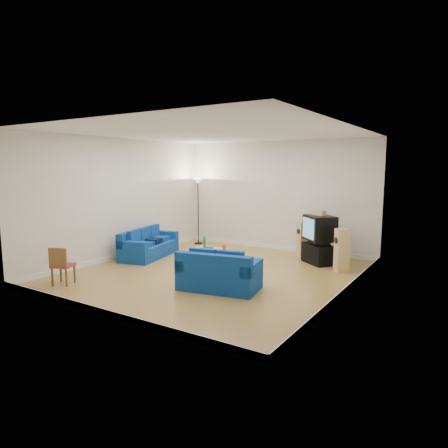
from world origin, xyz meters
The scene contains 16 objects.
room centered at (0.00, 0.00, 1.54)m, with size 6.01×6.51×3.21m.
sofa_three_seat centered at (-2.50, 0.43, 0.28)m, with size 1.28×2.09×0.75m.
sofa_loveseat centered at (0.79, -1.04, 0.30)m, with size 1.70×1.16×0.78m.
coffee_table centered at (-0.45, 0.54, 0.36)m, with size 1.25×0.87×0.41m.
bottle centered at (-0.73, 0.62, 0.55)m, with size 0.07×0.07×0.28m, color #197233.
tissue_box centered at (-0.51, 0.52, 0.45)m, with size 0.20×0.11×0.08m, color green.
red_canister centered at (-0.16, 0.66, 0.47)m, with size 0.09×0.09×0.12m, color red.
remote centered at (-0.16, 0.47, 0.42)m, with size 0.15×0.05×0.02m, color black.
tv_stand centered at (1.70, 2.17, 0.25)m, with size 0.82×0.46×0.50m, color black.
av_receiver centered at (1.75, 2.13, 0.55)m, with size 0.44×0.36×0.10m, color black.
television centered at (1.72, 2.17, 0.92)m, with size 0.99×1.00×0.63m.
centre_speaker centered at (1.68, 2.22, 1.30)m, with size 0.38×0.15×0.13m, color tan.
speaker_left centered at (1.08, 2.70, 0.49)m, with size 0.35×0.36×0.97m.
speaker_right centered at (2.45, 1.68, 0.51)m, with size 0.38×0.38×1.02m.
floor_lamp centered at (-2.45, 2.70, 1.73)m, with size 0.36×0.36×2.09m.
dining_chair centered at (-2.13, -2.53, 0.45)m, with size 0.51×0.51×0.81m.
Camera 1 is at (5.05, -7.49, 2.42)m, focal length 32.00 mm.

